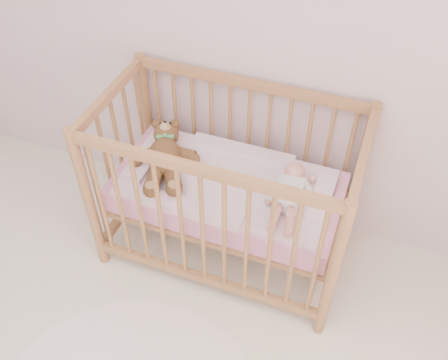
% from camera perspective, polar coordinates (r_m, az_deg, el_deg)
% --- Properties ---
extents(wall_back, '(4.00, 0.02, 2.70)m').
position_cam_1_polar(wall_back, '(2.57, -0.58, 19.59)').
color(wall_back, silver).
rests_on(wall_back, floor).
extents(crib, '(1.36, 0.76, 1.00)m').
position_cam_1_polar(crib, '(2.71, 0.37, -1.10)').
color(crib, '#AF6E4A').
rests_on(crib, floor).
extents(mattress, '(1.22, 0.62, 0.13)m').
position_cam_1_polar(mattress, '(2.72, 0.37, -1.32)').
color(mattress, pink).
rests_on(mattress, crib).
extents(blanket, '(1.10, 0.58, 0.06)m').
position_cam_1_polar(blanket, '(2.67, 0.38, -0.21)').
color(blanket, '#EEA4C2').
rests_on(blanket, mattress).
extents(baby, '(0.28, 0.51, 0.12)m').
position_cam_1_polar(baby, '(2.54, 7.51, -1.23)').
color(baby, white).
rests_on(baby, blanket).
extents(teddy_bear, '(0.59, 0.68, 0.16)m').
position_cam_1_polar(teddy_bear, '(2.70, -6.83, 2.65)').
color(teddy_bear, brown).
rests_on(teddy_bear, blanket).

